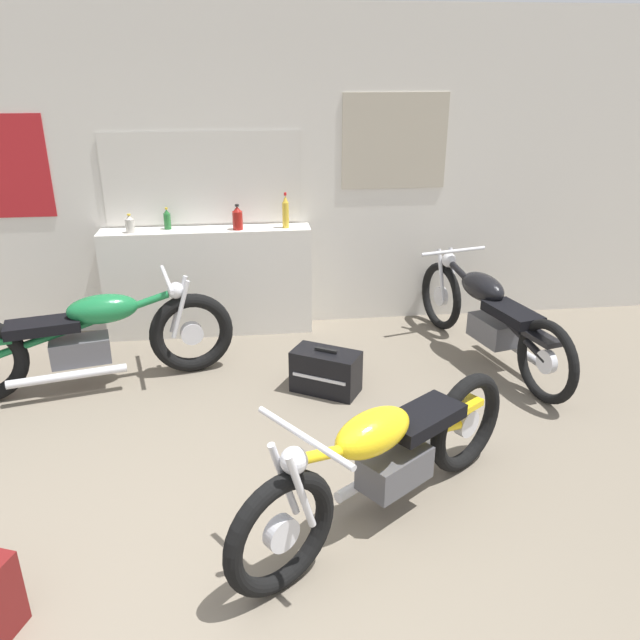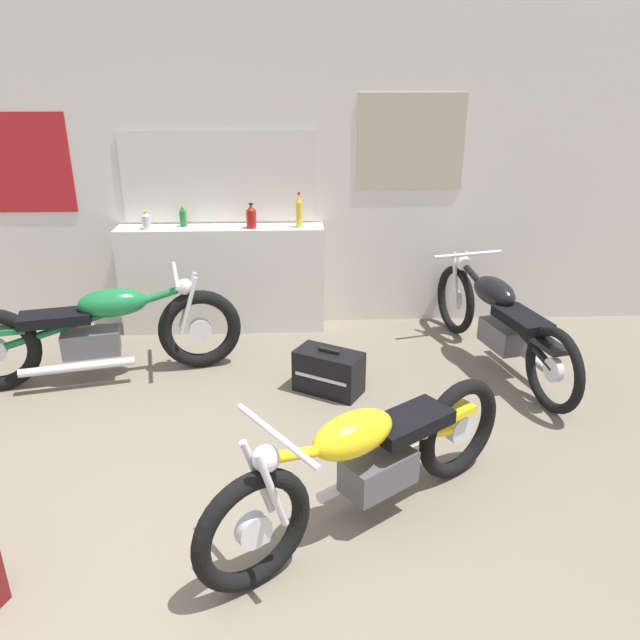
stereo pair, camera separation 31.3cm
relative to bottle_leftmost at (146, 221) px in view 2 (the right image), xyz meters
name	(u,v)px [view 2 (the right image)]	position (x,y,z in m)	size (l,w,h in m)	color
ground_plane	(130,626)	(0.54, -3.35, -1.05)	(24.00, 24.00, 0.00)	#706656
wall_back	(208,175)	(0.54, 0.22, 0.35)	(10.00, 0.07, 2.80)	silver
sill_counter	(223,279)	(0.63, 0.04, -0.56)	(1.85, 0.28, 0.98)	silver
bottle_leftmost	(146,221)	(0.00, 0.00, 0.00)	(0.08, 0.08, 0.16)	#B7B2A8
bottle_left_center	(183,217)	(0.31, 0.09, 0.01)	(0.06, 0.06, 0.19)	#23662D
bottle_center	(251,217)	(0.92, 0.00, 0.03)	(0.09, 0.09, 0.22)	maroon
bottle_right_center	(299,212)	(1.34, 0.01, 0.07)	(0.06, 0.06, 0.31)	gold
motorcycle_green	(100,331)	(-0.23, -0.93, -0.65)	(2.16, 0.75, 0.82)	black
motorcycle_yellow	(369,461)	(1.67, -2.70, -0.65)	(1.74, 1.26, 0.80)	black
motorcycle_black	(500,320)	(2.95, -0.84, -0.64)	(0.76, 2.06, 0.80)	black
hard_case_black	(329,372)	(1.54, -1.22, -0.88)	(0.56, 0.48, 0.35)	black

